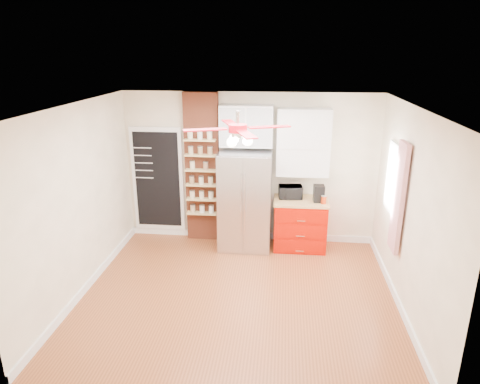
# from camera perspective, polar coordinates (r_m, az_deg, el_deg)

# --- Properties ---
(floor) EXTENTS (4.50, 4.50, 0.00)m
(floor) POSITION_cam_1_polar(r_m,az_deg,el_deg) (6.37, -0.26, -13.55)
(floor) COLOR brown
(floor) RESTS_ON ground
(ceiling) EXTENTS (4.50, 4.50, 0.00)m
(ceiling) POSITION_cam_1_polar(r_m,az_deg,el_deg) (5.44, -0.31, 11.30)
(ceiling) COLOR white
(ceiling) RESTS_ON wall_back
(wall_back) EXTENTS (4.50, 0.02, 2.70)m
(wall_back) POSITION_cam_1_polar(r_m,az_deg,el_deg) (7.67, 1.34, 3.13)
(wall_back) COLOR #FAECC9
(wall_back) RESTS_ON floor
(wall_front) EXTENTS (4.50, 0.02, 2.70)m
(wall_front) POSITION_cam_1_polar(r_m,az_deg,el_deg) (3.98, -3.47, -12.28)
(wall_front) COLOR #FAECC9
(wall_front) RESTS_ON floor
(wall_left) EXTENTS (0.02, 4.00, 2.70)m
(wall_left) POSITION_cam_1_polar(r_m,az_deg,el_deg) (6.40, -20.73, -1.25)
(wall_left) COLOR #FAECC9
(wall_left) RESTS_ON floor
(wall_right) EXTENTS (0.02, 4.00, 2.70)m
(wall_right) POSITION_cam_1_polar(r_m,az_deg,el_deg) (5.98, 21.72, -2.76)
(wall_right) COLOR #FAECC9
(wall_right) RESTS_ON floor
(chalkboard) EXTENTS (0.95, 0.05, 1.95)m
(chalkboard) POSITION_cam_1_polar(r_m,az_deg,el_deg) (8.01, -10.91, 1.62)
(chalkboard) COLOR white
(chalkboard) RESTS_ON wall_back
(brick_pillar) EXTENTS (0.60, 0.16, 2.70)m
(brick_pillar) POSITION_cam_1_polar(r_m,az_deg,el_deg) (7.70, -5.04, 3.14)
(brick_pillar) COLOR brown
(brick_pillar) RESTS_ON floor
(fridge) EXTENTS (0.90, 0.70, 1.75)m
(fridge) POSITION_cam_1_polar(r_m,az_deg,el_deg) (7.46, 0.69, -1.13)
(fridge) COLOR silver
(fridge) RESTS_ON floor
(upper_glass_cabinet) EXTENTS (0.90, 0.35, 0.70)m
(upper_glass_cabinet) POSITION_cam_1_polar(r_m,az_deg,el_deg) (7.33, 0.88, 8.83)
(upper_glass_cabinet) COLOR white
(upper_glass_cabinet) RESTS_ON wall_back
(red_cabinet) EXTENTS (0.94, 0.64, 0.90)m
(red_cabinet) POSITION_cam_1_polar(r_m,az_deg,el_deg) (7.64, 8.00, -4.23)
(red_cabinet) COLOR #B60C00
(red_cabinet) RESTS_ON floor
(upper_shelf_unit) EXTENTS (0.90, 0.30, 1.15)m
(upper_shelf_unit) POSITION_cam_1_polar(r_m,az_deg,el_deg) (7.38, 8.45, 6.53)
(upper_shelf_unit) COLOR white
(upper_shelf_unit) RESTS_ON wall_back
(window) EXTENTS (0.04, 0.75, 1.05)m
(window) POSITION_cam_1_polar(r_m,az_deg,el_deg) (6.73, 19.82, 1.59)
(window) COLOR white
(window) RESTS_ON wall_right
(curtain) EXTENTS (0.06, 0.40, 1.55)m
(curtain) POSITION_cam_1_polar(r_m,az_deg,el_deg) (6.24, 20.40, -0.73)
(curtain) COLOR #AA1625
(curtain) RESTS_ON wall_right
(ceiling_fan) EXTENTS (1.40, 1.40, 0.44)m
(ceiling_fan) POSITION_cam_1_polar(r_m,az_deg,el_deg) (5.48, -0.30, 8.44)
(ceiling_fan) COLOR silver
(ceiling_fan) RESTS_ON ceiling
(toaster_oven) EXTENTS (0.43, 0.31, 0.22)m
(toaster_oven) POSITION_cam_1_polar(r_m,az_deg,el_deg) (7.52, 6.72, 0.01)
(toaster_oven) COLOR black
(toaster_oven) RESTS_ON red_cabinet
(coffee_maker) EXTENTS (0.19, 0.19, 0.29)m
(coffee_maker) POSITION_cam_1_polar(r_m,az_deg,el_deg) (7.41, 10.46, -0.19)
(coffee_maker) COLOR black
(coffee_maker) RESTS_ON red_cabinet
(canister_left) EXTENTS (0.10, 0.10, 0.13)m
(canister_left) POSITION_cam_1_polar(r_m,az_deg,el_deg) (7.35, 11.09, -1.05)
(canister_left) COLOR #A82909
(canister_left) RESTS_ON red_cabinet
(canister_right) EXTENTS (0.12, 0.12, 0.13)m
(canister_right) POSITION_cam_1_polar(r_m,az_deg,el_deg) (7.45, 10.60, -0.78)
(canister_right) COLOR #A72909
(canister_right) RESTS_ON red_cabinet
(pantry_jar_oats) EXTENTS (0.11, 0.11, 0.14)m
(pantry_jar_oats) POSITION_cam_1_polar(r_m,az_deg,el_deg) (7.60, -6.37, 3.59)
(pantry_jar_oats) COLOR beige
(pantry_jar_oats) RESTS_ON brick_pillar
(pantry_jar_beans) EXTENTS (0.10, 0.10, 0.12)m
(pantry_jar_beans) POSITION_cam_1_polar(r_m,az_deg,el_deg) (7.55, -4.60, 3.50)
(pantry_jar_beans) COLOR #896145
(pantry_jar_beans) RESTS_ON brick_pillar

